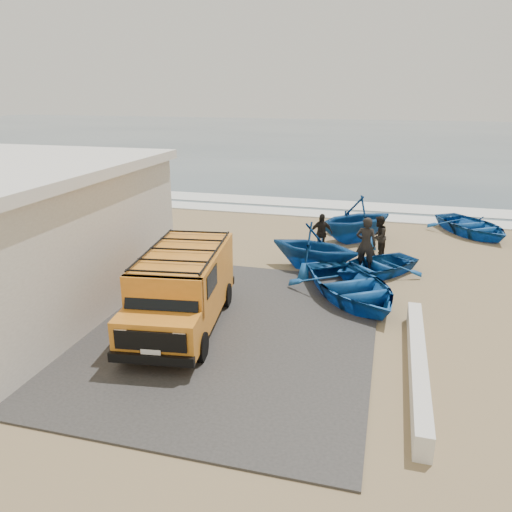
# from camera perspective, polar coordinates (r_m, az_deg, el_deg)

# --- Properties ---
(ground) EXTENTS (160.00, 160.00, 0.00)m
(ground) POSITION_cam_1_polar(r_m,az_deg,el_deg) (15.64, -1.15, -5.26)
(ground) COLOR #947C56
(slab) EXTENTS (12.00, 10.00, 0.05)m
(slab) POSITION_cam_1_polar(r_m,az_deg,el_deg) (14.61, -11.00, -7.30)
(slab) COLOR #3C3A37
(slab) RESTS_ON ground
(ocean) EXTENTS (180.00, 88.00, 0.01)m
(ocean) POSITION_cam_1_polar(r_m,az_deg,el_deg) (70.13, 12.06, 13.00)
(ocean) COLOR #385166
(ocean) RESTS_ON ground
(surf_line) EXTENTS (180.00, 1.60, 0.06)m
(surf_line) POSITION_cam_1_polar(r_m,az_deg,el_deg) (26.79, 6.05, 4.89)
(surf_line) COLOR white
(surf_line) RESTS_ON ground
(surf_wash) EXTENTS (180.00, 2.20, 0.04)m
(surf_wash) POSITION_cam_1_polar(r_m,az_deg,el_deg) (29.20, 6.85, 5.98)
(surf_wash) COLOR white
(surf_wash) RESTS_ON ground
(parapet) EXTENTS (0.35, 6.00, 0.55)m
(parapet) POSITION_cam_1_polar(r_m,az_deg,el_deg) (12.35, 17.98, -11.72)
(parapet) COLOR silver
(parapet) RESTS_ON ground
(van) EXTENTS (2.65, 5.34, 2.20)m
(van) POSITION_cam_1_polar(r_m,az_deg,el_deg) (13.81, -8.43, -3.47)
(van) COLOR orange
(van) RESTS_ON ground
(boat_near_left) EXTENTS (5.03, 5.41, 0.91)m
(boat_near_left) POSITION_cam_1_polar(r_m,az_deg,el_deg) (15.90, 10.86, -3.40)
(boat_near_left) COLOR #1452A1
(boat_near_left) RESTS_ON ground
(boat_near_right) EXTENTS (4.12, 4.13, 0.70)m
(boat_near_right) POSITION_cam_1_polar(r_m,az_deg,el_deg) (18.23, 13.36, -1.05)
(boat_near_right) COLOR #1452A1
(boat_near_right) RESTS_ON ground
(boat_mid_left) EXTENTS (3.93, 3.60, 1.75)m
(boat_mid_left) POSITION_cam_1_polar(r_m,az_deg,el_deg) (18.25, 6.65, 1.09)
(boat_mid_left) COLOR #1452A1
(boat_mid_left) RESTS_ON ground
(boat_far_left) EXTENTS (4.96, 4.94, 1.98)m
(boat_far_left) POSITION_cam_1_polar(r_m,az_deg,el_deg) (22.02, 11.31, 4.21)
(boat_far_left) COLOR #1452A1
(boat_far_left) RESTS_ON ground
(boat_far_right) EXTENTS (4.61, 4.97, 0.84)m
(boat_far_right) POSITION_cam_1_polar(r_m,az_deg,el_deg) (24.69, 23.48, 3.19)
(boat_far_right) COLOR #1452A1
(boat_far_right) RESTS_ON ground
(fisherman_front) EXTENTS (0.79, 0.57, 2.00)m
(fisherman_front) POSITION_cam_1_polar(r_m,az_deg,el_deg) (18.39, 12.44, 1.32)
(fisherman_front) COLOR black
(fisherman_front) RESTS_ON ground
(fisherman_middle) EXTENTS (0.83, 0.95, 1.65)m
(fisherman_middle) POSITION_cam_1_polar(r_m,az_deg,el_deg) (20.11, 13.81, 2.16)
(fisherman_middle) COLOR black
(fisherman_middle) RESTS_ON ground
(fisherman_back) EXTENTS (1.03, 0.75, 1.62)m
(fisherman_back) POSITION_cam_1_polar(r_m,az_deg,el_deg) (20.20, 7.44, 2.58)
(fisherman_back) COLOR black
(fisherman_back) RESTS_ON ground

